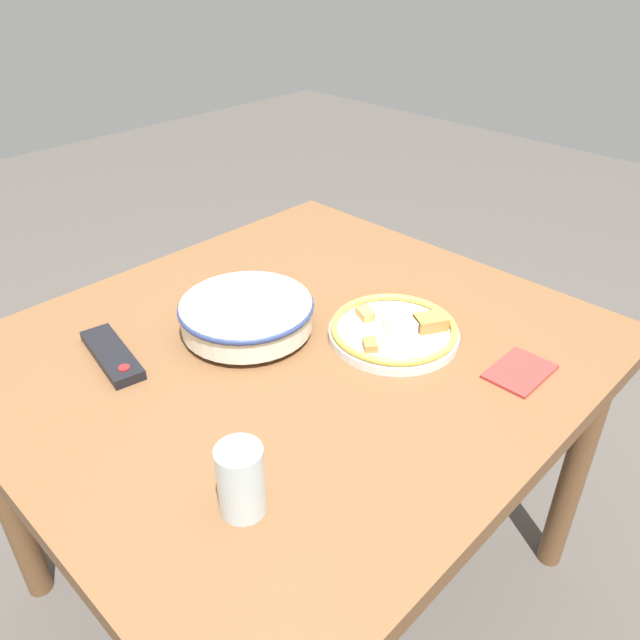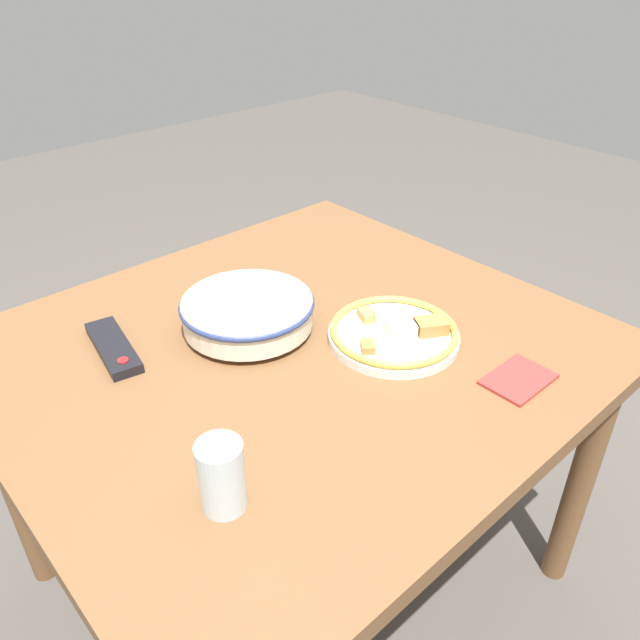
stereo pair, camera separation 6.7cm
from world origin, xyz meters
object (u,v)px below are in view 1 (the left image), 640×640
(noodle_bowl, at_px, (247,314))
(drinking_glass, at_px, (241,480))
(food_plate, at_px, (394,330))
(tv_remote, at_px, (112,355))

(noodle_bowl, height_order, drinking_glass, drinking_glass)
(noodle_bowl, relative_size, drinking_glass, 2.41)
(noodle_bowl, xyz_separation_m, drinking_glass, (-0.30, -0.35, 0.02))
(food_plate, bearing_deg, tv_remote, 141.91)
(food_plate, height_order, drinking_glass, drinking_glass)
(tv_remote, relative_size, drinking_glass, 1.81)
(food_plate, bearing_deg, drinking_glass, -166.52)
(food_plate, height_order, tv_remote, food_plate)
(drinking_glass, bearing_deg, food_plate, 13.48)
(food_plate, relative_size, drinking_glass, 2.31)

